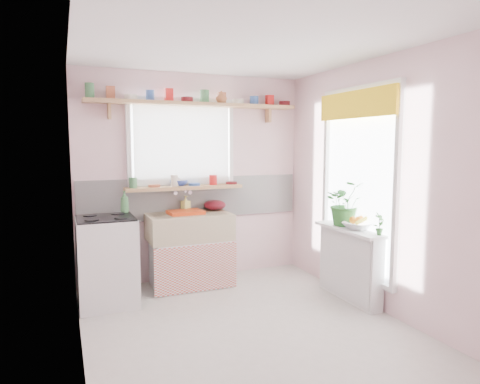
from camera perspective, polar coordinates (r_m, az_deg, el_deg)
name	(u,v)px	position (r m, az deg, el deg)	size (l,w,h in m)	color
room	(269,170)	(4.82, 3.89, 3.00)	(3.20, 3.20, 3.20)	beige
sink_unit	(190,249)	(5.07, -6.72, -7.59)	(0.95, 0.65, 1.11)	white
cooker	(107,261)	(4.67, -17.30, -8.73)	(0.58, 0.58, 0.93)	white
radiator_ledge	(350,263)	(4.76, 14.41, -9.13)	(0.22, 0.95, 0.78)	white
windowsill	(185,188)	(5.13, -7.40, 0.59)	(1.40, 0.22, 0.04)	tan
pine_shelf	(196,104)	(5.15, -5.89, 11.55)	(2.52, 0.24, 0.04)	tan
shelf_crockery	(192,98)	(5.15, -6.37, 12.38)	(2.47, 0.11, 0.12)	#3F7F4C
sill_crockery	(180,182)	(5.11, -7.95, 1.39)	(1.35, 0.11, 0.12)	#3F7F4C
dish_tray	(185,212)	(4.99, -7.28, -2.70)	(0.39, 0.29, 0.04)	red
colander	(215,205)	(5.25, -3.38, -1.74)	(0.27, 0.27, 0.12)	#500D17
jade_plant	(345,203)	(4.76, 13.88, -1.44)	(0.44, 0.38, 0.49)	#2C6E2C
fruit_bowl	(358,226)	(4.62, 15.48, -4.35)	(0.30, 0.30, 0.07)	white
herb_pot	(379,224)	(4.37, 18.09, -4.05)	(0.12, 0.08, 0.23)	#306829
soap_bottle_sink	(186,204)	(5.18, -7.27, -1.54)	(0.09, 0.09, 0.19)	#D8D560
sill_cup	(176,182)	(5.16, -8.60, 1.35)	(0.12, 0.12, 0.09)	beige
sill_bowl	(178,183)	(5.17, -8.21, 1.22)	(0.22, 0.22, 0.07)	#2D3F94
shelf_vase	(221,97)	(5.20, -2.50, 12.53)	(0.13, 0.13, 0.14)	brown
cooker_bottle	(124,202)	(4.79, -15.16, -1.27)	(0.09, 0.09, 0.24)	#428549
fruit	(358,220)	(4.62, 15.51, -3.60)	(0.20, 0.14, 0.10)	orange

